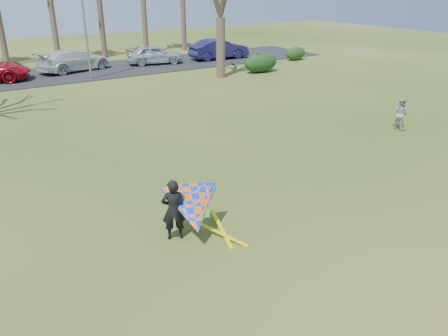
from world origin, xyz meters
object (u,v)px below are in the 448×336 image
pedestrian_a (400,114)px  kite_flyer (191,209)px  car_3 (74,60)px  car_5 (219,49)px  streetlight (86,11)px  car_4 (154,55)px

pedestrian_a → kite_flyer: 12.77m
car_3 → car_5: size_ratio=1.07×
streetlight → pedestrian_a: 20.52m
pedestrian_a → car_4: bearing=2.4°
pedestrian_a → kite_flyer: (-12.42, -2.98, 0.12)m
car_3 → kite_flyer: bearing=155.7°
streetlight → car_4: (6.01, 3.12, -3.66)m
kite_flyer → car_4: bearing=67.7°
car_4 → streetlight: bearing=130.4°
car_4 → pedestrian_a: bearing=-160.6°
pedestrian_a → kite_flyer: kite_flyer is taller
car_5 → pedestrian_a: size_ratio=3.47×
car_4 → car_3: bearing=98.1°
car_5 → kite_flyer: size_ratio=2.12×
car_3 → car_5: bearing=-111.6°
streetlight → car_5: size_ratio=1.58×
car_5 → car_4: bearing=86.7°
streetlight → car_5: 12.49m
streetlight → car_5: streetlight is taller
streetlight → car_3: streetlight is taller
streetlight → car_3: 5.15m
car_5 → kite_flyer: kite_flyer is taller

